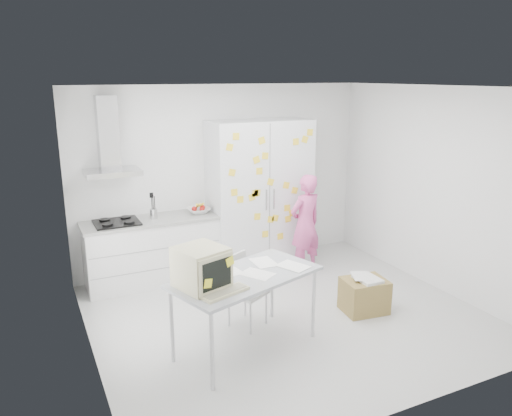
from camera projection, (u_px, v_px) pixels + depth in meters
name	position (u px, v px, depth m)	size (l,w,h in m)	color
floor	(287.00, 316.00, 6.07)	(4.50, 4.00, 0.02)	silver
walls	(261.00, 195.00, 6.34)	(4.52, 4.01, 2.70)	white
ceiling	(291.00, 87.00, 5.37)	(4.50, 4.00, 0.02)	white
counter_run	(152.00, 250.00, 6.92)	(1.84, 0.63, 1.28)	white
range_hood	(109.00, 144.00, 6.47)	(0.70, 0.48, 1.01)	silver
tall_cabinet	(260.00, 194.00, 7.43)	(1.50, 0.68, 2.20)	silver
person	(305.00, 224.00, 7.21)	(0.54, 0.35, 1.47)	#DC559A
desk	(219.00, 273.00, 4.91)	(1.72, 1.21, 1.24)	#AAAEB5
chair	(243.00, 286.00, 5.75)	(0.52, 0.52, 0.84)	silver
cardboard_box	(364.00, 295.00, 6.11)	(0.57, 0.48, 0.45)	olive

